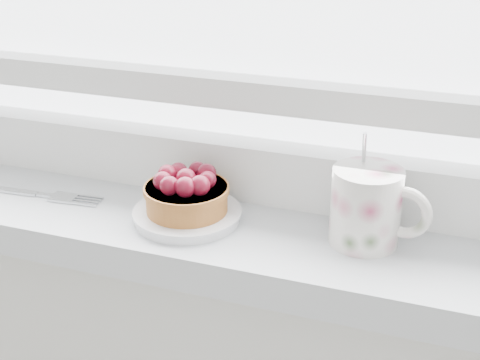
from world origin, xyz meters
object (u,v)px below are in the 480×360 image
at_px(raspberry_tart, 187,192).
at_px(fork, 25,193).
at_px(saucer, 187,215).
at_px(floral_mug, 369,205).

relative_size(raspberry_tart, fork, 0.48).
distance_m(saucer, raspberry_tart, 0.03).
relative_size(saucer, fork, 0.62).
bearing_deg(saucer, raspberry_tart, -66.53).
height_order(raspberry_tart, fork, raspberry_tart).
bearing_deg(saucer, floral_mug, 4.76).
xyz_separation_m(raspberry_tart, floral_mug, (0.20, 0.02, 0.01)).
xyz_separation_m(floral_mug, fork, (-0.42, -0.02, -0.04)).
height_order(floral_mug, fork, floral_mug).
distance_m(saucer, floral_mug, 0.20).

